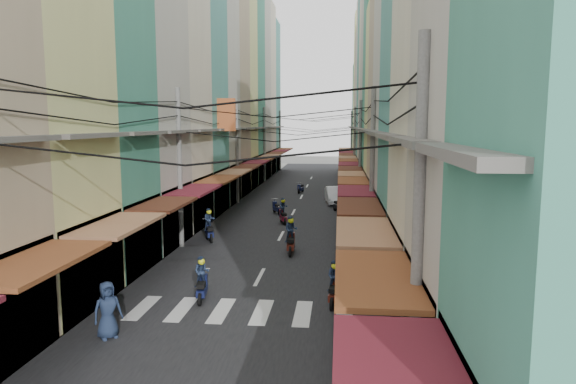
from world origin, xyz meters
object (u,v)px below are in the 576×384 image
Objects in this scene: bicycle at (445,288)px; market_umbrella at (422,226)px; white_car at (335,203)px; traffic_sign at (378,234)px.

market_umbrella reaches higher than bicycle.
white_car is 21.73m from bicycle.
white_car is 3.22× the size of bicycle.
white_car is 1.60× the size of traffic_sign.
bicycle is at bearing 6.16° from traffic_sign.
traffic_sign is (-2.67, -0.29, 2.15)m from bicycle.
bicycle is (4.47, -21.27, 0.00)m from white_car.
bicycle is at bearing -84.63° from white_car.
bicycle is at bearing -59.56° from market_umbrella.
bicycle is 2.67m from market_umbrella.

